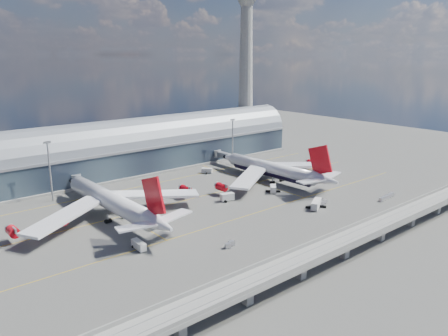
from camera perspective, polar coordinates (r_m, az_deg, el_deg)
ground at (r=174.58m, az=0.48°, el=-5.43°), size 500.00×500.00×0.00m
taxi_lines at (r=191.06m, az=-3.80°, el=-3.67°), size 200.00×80.12×0.01m
terminal at (r=234.25m, az=-11.92°, el=2.34°), size 200.00×30.00×28.00m
control_tower at (r=282.63m, az=2.89°, el=12.93°), size 19.00×19.00×103.00m
guideway at (r=138.27m, az=15.55°, el=-9.18°), size 220.00×8.50×7.20m
floodlight_mast_left at (r=194.29m, az=-21.79°, el=-0.21°), size 3.00×0.70×25.70m
floodlight_mast_right at (r=242.75m, az=1.14°, el=3.63°), size 3.00×0.70×25.70m
airliner_left at (r=167.56m, az=-14.26°, el=-4.34°), size 73.19×76.85×23.45m
airliner_right at (r=211.97m, az=6.52°, el=-0.22°), size 68.65×71.74×22.77m
jet_bridge_left at (r=199.19m, az=-17.61°, el=-2.02°), size 4.40×28.00×7.25m
jet_bridge_right at (r=239.19m, az=1.02°, el=1.40°), size 4.40×32.00×7.25m
service_truck_0 at (r=142.60m, az=-11.08°, el=-9.86°), size 2.48×6.63×2.72m
service_truck_1 at (r=183.95m, az=0.42°, el=-3.82°), size 6.12×3.81×3.30m
service_truck_2 at (r=179.21m, az=11.94°, el=-4.64°), size 9.18×6.57×3.27m
service_truck_3 at (r=196.58m, az=6.43°, el=-2.73°), size 6.11×6.13×3.03m
service_truck_4 at (r=227.25m, az=5.16°, el=-0.31°), size 3.91×5.82×3.10m
service_truck_5 at (r=227.01m, az=-2.26°, el=-0.33°), size 5.14×5.47×2.63m
cargo_train_0 at (r=141.91m, az=0.75°, el=-9.97°), size 4.64×2.84×1.50m
cargo_train_1 at (r=199.18m, az=20.48°, el=-3.58°), size 11.79×2.58×1.55m
cargo_train_2 at (r=183.95m, az=12.62°, el=-4.48°), size 6.91×2.52×1.51m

